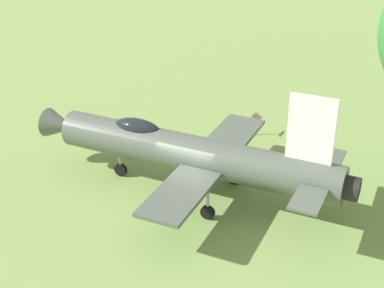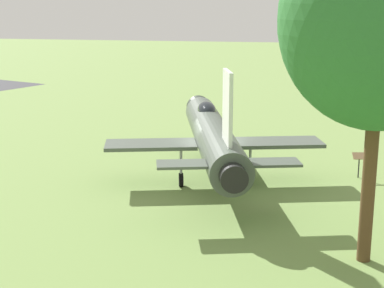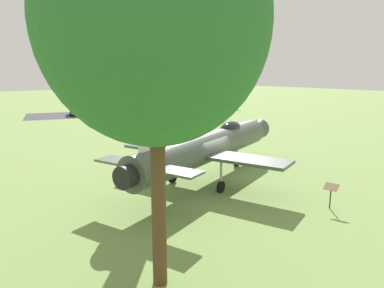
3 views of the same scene
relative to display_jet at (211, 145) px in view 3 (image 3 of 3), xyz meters
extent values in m
plane|color=#75934C|center=(-0.35, -0.10, -1.99)|extent=(200.00, 200.00, 0.00)
cube|color=#38383D|center=(14.76, 30.85, -1.99)|extent=(31.50, 17.85, 0.00)
cylinder|color=#4C564C|center=(-0.35, -0.10, -0.04)|extent=(12.46, 5.13, 1.61)
cone|color=#4C564C|center=(6.23, 1.86, -0.04)|extent=(1.92, 1.77, 1.37)
cylinder|color=black|center=(-6.58, -1.97, -0.04)|extent=(0.85, 1.10, 0.97)
ellipsoid|color=black|center=(2.29, 0.69, 0.64)|extent=(2.37, 1.49, 0.84)
cube|color=white|center=(-4.90, -1.46, 2.09)|extent=(1.76, 0.65, 2.66)
cube|color=#4C564C|center=(-1.74, 2.39, -0.24)|extent=(2.88, 4.32, 0.16)
cube|color=#4C564C|center=(-0.15, -2.95, -0.24)|extent=(2.88, 4.32, 0.16)
cube|color=#4C564C|center=(-5.87, 0.03, 0.12)|extent=(1.57, 2.04, 0.10)
cube|color=#4C564C|center=(-4.90, -3.24, 0.12)|extent=(1.57, 2.04, 0.10)
cylinder|color=#A5A8AD|center=(3.25, 0.97, -0.95)|extent=(0.12, 0.12, 1.48)
cylinder|color=black|center=(3.25, 0.97, -1.69)|extent=(0.63, 0.34, 0.60)
cylinder|color=#A5A8AD|center=(-1.98, 0.98, -0.95)|extent=(0.12, 0.12, 1.48)
cylinder|color=black|center=(-1.98, 0.98, -1.69)|extent=(0.63, 0.34, 0.60)
cylinder|color=#A5A8AD|center=(-1.11, -1.90, -0.95)|extent=(0.12, 0.12, 1.48)
cylinder|color=black|center=(-1.11, -1.90, -1.69)|extent=(0.63, 0.34, 0.60)
cylinder|color=brown|center=(-8.07, -6.27, 0.84)|extent=(0.41, 0.41, 5.66)
ellipsoid|color=#2D7033|center=(-8.07, -6.27, 5.32)|extent=(5.99, 5.78, 6.33)
cylinder|color=#333333|center=(1.08, -6.62, -1.54)|extent=(0.06, 0.06, 0.90)
cube|color=olive|center=(1.08, -6.62, -0.97)|extent=(0.50, 0.66, 0.25)
cube|color=gold|center=(22.89, 27.94, -1.36)|extent=(3.13, 5.04, 0.62)
cube|color=black|center=(23.01, 28.30, -0.76)|extent=(2.16, 2.79, 0.57)
cylinder|color=black|center=(23.24, 26.18, -1.67)|extent=(0.41, 0.68, 0.64)
cylinder|color=black|center=(21.57, 26.72, -1.67)|extent=(0.41, 0.68, 0.64)
cylinder|color=black|center=(24.21, 29.15, -1.67)|extent=(0.41, 0.68, 0.64)
cylinder|color=black|center=(22.54, 29.69, -1.67)|extent=(0.41, 0.68, 0.64)
cube|color=red|center=(19.96, 28.99, -1.38)|extent=(3.54, 4.96, 0.57)
cube|color=black|center=(20.11, 29.32, -0.81)|extent=(2.37, 2.82, 0.58)
cylinder|color=black|center=(20.17, 27.22, -1.67)|extent=(0.46, 0.67, 0.64)
cylinder|color=black|center=(18.51, 27.96, -1.67)|extent=(0.46, 0.67, 0.64)
cylinder|color=black|center=(21.41, 30.01, -1.67)|extent=(0.46, 0.67, 0.64)
cylinder|color=black|center=(19.74, 30.75, -1.67)|extent=(0.46, 0.67, 0.64)
cube|color=#B2B5BA|center=(16.76, 30.13, -1.32)|extent=(3.11, 4.82, 0.70)
cube|color=black|center=(16.86, 30.48, -0.73)|extent=(2.18, 2.69, 0.48)
cylinder|color=black|center=(17.18, 28.45, -1.67)|extent=(0.40, 0.68, 0.64)
cylinder|color=black|center=(15.43, 29.01, -1.67)|extent=(0.40, 0.68, 0.64)
cylinder|color=black|center=(18.08, 31.26, -1.67)|extent=(0.40, 0.68, 0.64)
cylinder|color=black|center=(16.33, 31.82, -1.67)|extent=(0.40, 0.68, 0.64)
cube|color=black|center=(12.83, 31.54, -1.37)|extent=(3.15, 4.73, 0.61)
cube|color=black|center=(12.94, 31.87, -0.79)|extent=(2.23, 2.65, 0.54)
cylinder|color=black|center=(13.33, 29.88, -1.67)|extent=(0.40, 0.68, 0.64)
cylinder|color=black|center=(11.48, 30.46, -1.67)|extent=(0.40, 0.68, 0.64)
cylinder|color=black|center=(14.19, 32.62, -1.67)|extent=(0.40, 0.68, 0.64)
cylinder|color=black|center=(12.34, 33.20, -1.67)|extent=(0.40, 0.68, 0.64)
cube|color=#1E6B3D|center=(9.88, 32.60, -1.37)|extent=(3.18, 4.43, 0.60)
cube|color=black|center=(10.00, 32.90, -0.78)|extent=(2.21, 2.52, 0.58)
cylinder|color=black|center=(10.27, 31.02, -1.67)|extent=(0.43, 0.68, 0.64)
cylinder|color=black|center=(8.54, 31.69, -1.67)|extent=(0.43, 0.68, 0.64)
cylinder|color=black|center=(11.22, 33.51, -1.67)|extent=(0.43, 0.68, 0.64)
cylinder|color=black|center=(9.49, 34.17, -1.67)|extent=(0.43, 0.68, 0.64)
cube|color=slate|center=(6.69, 33.74, -1.32)|extent=(3.11, 4.37, 0.69)
cube|color=black|center=(6.81, 34.04, -0.69)|extent=(2.13, 2.48, 0.57)
cylinder|color=black|center=(7.00, 32.19, -1.67)|extent=(0.44, 0.68, 0.64)
cylinder|color=black|center=(5.39, 32.84, -1.67)|extent=(0.44, 0.68, 0.64)
cylinder|color=black|center=(7.99, 34.65, -1.67)|extent=(0.44, 0.68, 0.64)
cylinder|color=black|center=(6.37, 35.29, -1.67)|extent=(0.44, 0.68, 0.64)
camera|label=1|loc=(-14.03, 15.59, 11.16)|focal=52.53mm
camera|label=2|loc=(-25.52, -4.67, 5.70)|focal=54.52mm
camera|label=3|loc=(-13.52, -13.98, 4.14)|focal=33.28mm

